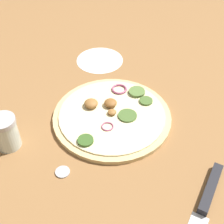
# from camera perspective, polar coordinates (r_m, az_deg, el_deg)

# --- Properties ---
(ground_plane) EXTENTS (3.00, 3.00, 0.00)m
(ground_plane) POSITION_cam_1_polar(r_m,az_deg,el_deg) (0.81, -0.00, -1.11)
(ground_plane) COLOR olive
(pizza) EXTENTS (0.30, 0.30, 0.03)m
(pizza) POSITION_cam_1_polar(r_m,az_deg,el_deg) (0.81, 0.02, -0.59)
(pizza) COLOR #D6B77A
(pizza) RESTS_ON ground_plane
(knife) EXTENTS (0.03, 0.32, 0.02)m
(knife) POSITION_cam_1_polar(r_m,az_deg,el_deg) (0.67, 16.58, -15.96)
(knife) COLOR silver
(knife) RESTS_ON ground_plane
(spice_jar) EXTENTS (0.06, 0.06, 0.08)m
(spice_jar) POSITION_cam_1_polar(r_m,az_deg,el_deg) (0.76, -18.88, -3.55)
(spice_jar) COLOR silver
(spice_jar) RESTS_ON ground_plane
(loose_cap) EXTENTS (0.03, 0.03, 0.01)m
(loose_cap) POSITION_cam_1_polar(r_m,az_deg,el_deg) (0.70, -9.04, -10.69)
(loose_cap) COLOR #B2B2B7
(loose_cap) RESTS_ON ground_plane
(flour_patch) EXTENTS (0.15, 0.15, 0.00)m
(flour_patch) POSITION_cam_1_polar(r_m,az_deg,el_deg) (1.02, -2.25, 9.47)
(flour_patch) COLOR white
(flour_patch) RESTS_ON ground_plane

